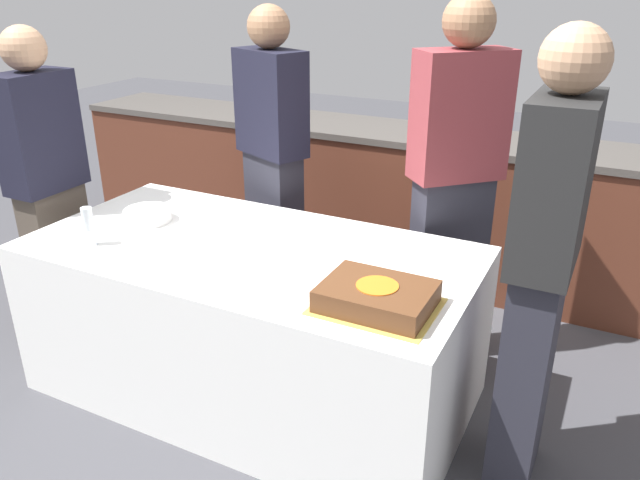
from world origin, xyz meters
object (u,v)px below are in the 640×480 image
wine_glass (88,221)px  person_seated_left (48,185)px  person_cutting_cake (454,183)px  person_standing_back (273,164)px  plate_stack (148,215)px  cake (377,297)px  person_seated_right (541,272)px

wine_glass → person_seated_left: size_ratio=0.11×
person_cutting_cake → person_standing_back: size_ratio=1.04×
person_standing_back → person_seated_left: bearing=61.5°
person_cutting_cake → person_standing_back: person_cutting_cake is taller
wine_glass → person_standing_back: (0.32, 1.00, 0.03)m
plate_stack → person_seated_left: person_seated_left is taller
cake → person_standing_back: 1.37m
wine_glass → person_seated_right: 1.83m
person_seated_left → person_seated_right: 2.38m
person_cutting_cake → person_standing_back: (-0.98, -0.00, -0.04)m
cake → person_cutting_cake: size_ratio=0.24×
cake → person_seated_left: bearing=172.9°
person_cutting_cake → person_seated_right: 0.87m
wine_glass → person_cutting_cake: person_cutting_cake is taller
person_seated_right → person_cutting_cake: bearing=-144.6°
cake → person_cutting_cake: bearing=90.0°
plate_stack → person_seated_right: person_seated_right is taller
person_seated_left → person_standing_back: 1.14m
person_cutting_cake → person_seated_right: person_cutting_cake is taller
person_cutting_cake → person_seated_left: bearing=-23.2°
cake → person_cutting_cake: (0.00, 0.95, 0.14)m
person_standing_back → plate_stack: bearing=89.2°
plate_stack → person_standing_back: size_ratio=0.13×
plate_stack → person_cutting_cake: size_ratio=0.13×
wine_glass → cake: bearing=2.3°
cake → wine_glass: size_ratio=2.46×
person_seated_left → person_seated_right: bearing=-90.0°
plate_stack → wine_glass: 0.34m
plate_stack → person_cutting_cake: person_cutting_cake is taller
person_seated_left → person_standing_back: bearing=-51.4°
wine_glass → person_seated_right: size_ratio=0.10×
person_seated_right → person_standing_back: (-1.49, 0.71, -0.00)m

